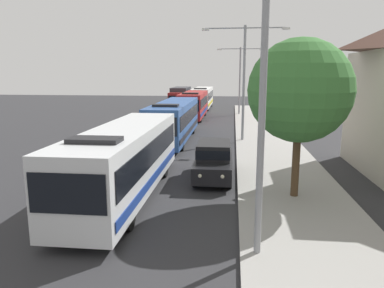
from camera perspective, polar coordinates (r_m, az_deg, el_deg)
bus_lead at (r=16.11m, az=-10.38°, el=-2.24°), size 2.58×11.33×3.21m
bus_second_in_line at (r=29.08m, az=-2.76°, el=3.86°), size 2.58×12.38×3.21m
bus_middle at (r=43.00m, az=0.23°, el=6.23°), size 2.58×10.69×3.21m
bus_fourth_in_line at (r=55.49m, az=1.64°, el=7.33°), size 2.58×11.95×3.21m
white_suv at (r=18.60m, az=3.45°, el=-2.36°), size 1.86×4.65×1.90m
box_truck_oncoming at (r=55.22m, az=-1.86°, el=7.34°), size 2.35×8.41×3.15m
streetlamp_near at (r=10.16m, az=11.05°, el=9.04°), size 5.51×0.28×7.98m
streetlamp_mid at (r=28.62m, az=8.15°, el=11.24°), size 6.52×0.28×8.67m
streetlamp_far at (r=47.11m, az=7.50°, el=10.86°), size 5.81×0.28×8.30m
roadside_tree at (r=15.66m, az=16.50°, el=7.97°), size 4.26×4.26×6.62m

